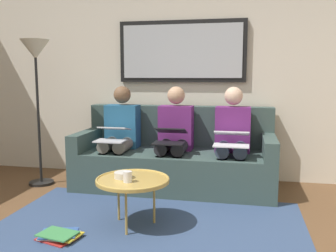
# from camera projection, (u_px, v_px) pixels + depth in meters

# --- Properties ---
(wall_rear) EXTENTS (6.00, 0.12, 2.60)m
(wall_rear) POSITION_uv_depth(u_px,v_px,m) (183.00, 72.00, 4.56)
(wall_rear) COLOR beige
(wall_rear) RESTS_ON ground_plane
(area_rug) EXTENTS (2.60, 1.80, 0.01)m
(area_rug) POSITION_uv_depth(u_px,v_px,m) (147.00, 229.00, 3.04)
(area_rug) COLOR #33476B
(area_rug) RESTS_ON ground_plane
(couch) EXTENTS (2.20, 0.90, 0.90)m
(couch) POSITION_uv_depth(u_px,v_px,m) (175.00, 159.00, 4.23)
(couch) COLOR #384C47
(couch) RESTS_ON ground_plane
(framed_mirror) EXTENTS (1.54, 0.05, 0.74)m
(framed_mirror) POSITION_uv_depth(u_px,v_px,m) (182.00, 51.00, 4.44)
(framed_mirror) COLOR black
(coffee_table) EXTENTS (0.62, 0.62, 0.42)m
(coffee_table) POSITION_uv_depth(u_px,v_px,m) (133.00, 180.00, 3.07)
(coffee_table) COLOR tan
(coffee_table) RESTS_ON ground_plane
(cup) EXTENTS (0.07, 0.07, 0.09)m
(cup) POSITION_uv_depth(u_px,v_px,m) (128.00, 177.00, 2.97)
(cup) COLOR silver
(cup) RESTS_ON coffee_table
(bowl) EXTENTS (0.15, 0.15, 0.05)m
(bowl) POSITION_uv_depth(u_px,v_px,m) (123.00, 175.00, 3.09)
(bowl) COLOR beige
(bowl) RESTS_ON coffee_table
(person_left) EXTENTS (0.38, 0.58, 1.14)m
(person_left) POSITION_uv_depth(u_px,v_px,m) (232.00, 136.00, 3.99)
(person_left) COLOR #66236B
(person_left) RESTS_ON couch
(laptop_white) EXTENTS (0.36, 0.34, 0.15)m
(laptop_white) POSITION_uv_depth(u_px,v_px,m) (232.00, 139.00, 3.75)
(laptop_white) COLOR white
(person_middle) EXTENTS (0.38, 0.58, 1.14)m
(person_middle) POSITION_uv_depth(u_px,v_px,m) (174.00, 134.00, 4.12)
(person_middle) COLOR #66236B
(person_middle) RESTS_ON couch
(laptop_black) EXTENTS (0.32, 0.36, 0.16)m
(laptop_black) POSITION_uv_depth(u_px,v_px,m) (170.00, 136.00, 3.89)
(laptop_black) COLOR black
(person_right) EXTENTS (0.38, 0.58, 1.14)m
(person_right) POSITION_uv_depth(u_px,v_px,m) (120.00, 133.00, 4.25)
(person_right) COLOR #235B84
(person_right) RESTS_ON couch
(laptop_silver) EXTENTS (0.32, 0.36, 0.15)m
(laptop_silver) POSITION_uv_depth(u_px,v_px,m) (113.00, 134.00, 4.02)
(laptop_silver) COLOR silver
(magazine_stack) EXTENTS (0.35, 0.30, 0.05)m
(magazine_stack) POSITION_uv_depth(u_px,v_px,m) (59.00, 235.00, 2.87)
(magazine_stack) COLOR red
(magazine_stack) RESTS_ON ground_plane
(standing_lamp) EXTENTS (0.32, 0.32, 1.66)m
(standing_lamp) POSITION_uv_depth(u_px,v_px,m) (36.00, 66.00, 4.14)
(standing_lamp) COLOR black
(standing_lamp) RESTS_ON ground_plane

